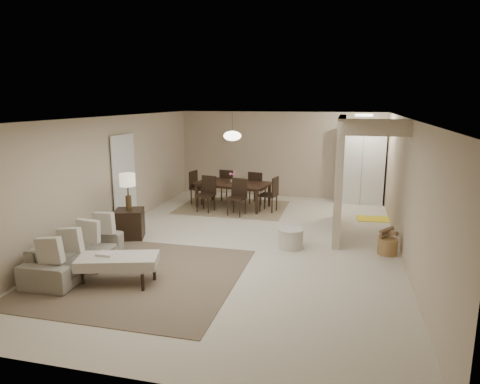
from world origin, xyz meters
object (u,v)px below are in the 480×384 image
(sofa, at_px, (76,253))
(ottoman_bench, at_px, (118,261))
(wicker_basket, at_px, (388,246))
(dining_table, at_px, (233,195))
(side_table, at_px, (130,224))
(pantry_cabinet, at_px, (362,166))
(round_pouf, at_px, (291,239))

(sofa, bearing_deg, ottoman_bench, -110.32)
(wicker_basket, bearing_deg, ottoman_bench, -150.84)
(dining_table, bearing_deg, ottoman_bench, -84.66)
(side_table, xyz_separation_m, dining_table, (1.42, 3.01, 0.04))
(pantry_cabinet, xyz_separation_m, dining_table, (-3.33, -1.41, -0.71))
(pantry_cabinet, relative_size, sofa, 1.05)
(ottoman_bench, bearing_deg, sofa, 145.93)
(sofa, bearing_deg, wicker_basket, -71.38)
(sofa, xyz_separation_m, dining_table, (1.47, 4.81, 0.05))
(side_table, height_order, round_pouf, side_table)
(sofa, relative_size, wicker_basket, 5.54)
(pantry_cabinet, distance_m, sofa, 7.89)
(side_table, bearing_deg, pantry_cabinet, 42.96)
(ottoman_bench, height_order, round_pouf, ottoman_bench)
(ottoman_bench, bearing_deg, pantry_cabinet, 42.72)
(pantry_cabinet, height_order, round_pouf, pantry_cabinet)
(sofa, xyz_separation_m, wicker_basket, (5.20, 2.06, -0.14))
(wicker_basket, bearing_deg, sofa, -158.35)
(pantry_cabinet, bearing_deg, sofa, -127.69)
(sofa, xyz_separation_m, round_pouf, (3.40, 1.96, -0.10))
(ottoman_bench, distance_m, round_pouf, 3.33)
(pantry_cabinet, bearing_deg, side_table, -137.04)
(round_pouf, bearing_deg, wicker_basket, 3.17)
(sofa, bearing_deg, dining_table, -20.04)
(side_table, relative_size, wicker_basket, 1.68)
(wicker_basket, relative_size, dining_table, 0.19)
(dining_table, bearing_deg, sofa, -96.00)
(ottoman_bench, bearing_deg, wicker_basket, 12.38)
(pantry_cabinet, xyz_separation_m, sofa, (-4.80, -6.21, -0.76))
(sofa, xyz_separation_m, side_table, (0.05, 1.79, 0.01))
(sofa, xyz_separation_m, ottoman_bench, (0.96, -0.30, 0.06))
(ottoman_bench, distance_m, dining_table, 5.13)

